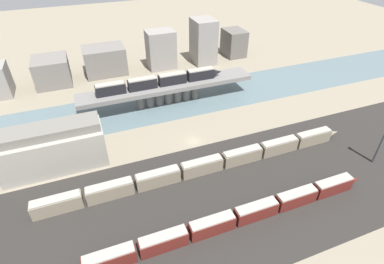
{
  "coord_description": "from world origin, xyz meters",
  "views": [
    {
      "loc": [
        -26.83,
        -68.85,
        56.7
      ],
      "look_at": [
        0.0,
        0.9,
        3.01
      ],
      "focal_mm": 28.0,
      "sensor_mm": 36.0,
      "label": 1
    }
  ],
  "objects_px": {
    "train_yard_near": "(239,217)",
    "signal_tower": "(383,139)",
    "train_on_bridge": "(161,81)",
    "train_yard_mid": "(206,165)",
    "warehouse_building": "(53,148)"
  },
  "relations": [
    {
      "from": "train_yard_mid",
      "to": "train_yard_near",
      "type": "bearing_deg",
      "value": -89.32
    },
    {
      "from": "train_yard_near",
      "to": "signal_tower",
      "type": "xyz_separation_m",
      "value": [
        45.75,
        4.68,
        6.1
      ]
    },
    {
      "from": "train_on_bridge",
      "to": "train_yard_mid",
      "type": "distance_m",
      "value": 40.23
    },
    {
      "from": "train_yard_near",
      "to": "signal_tower",
      "type": "bearing_deg",
      "value": 5.84
    },
    {
      "from": "train_on_bridge",
      "to": "train_yard_mid",
      "type": "height_order",
      "value": "train_on_bridge"
    },
    {
      "from": "train_yard_near",
      "to": "train_yard_mid",
      "type": "bearing_deg",
      "value": 90.68
    },
    {
      "from": "warehouse_building",
      "to": "signal_tower",
      "type": "height_order",
      "value": "signal_tower"
    },
    {
      "from": "train_on_bridge",
      "to": "signal_tower",
      "type": "bearing_deg",
      "value": -48.74
    },
    {
      "from": "train_yard_near",
      "to": "signal_tower",
      "type": "height_order",
      "value": "signal_tower"
    },
    {
      "from": "train_yard_mid",
      "to": "signal_tower",
      "type": "distance_m",
      "value": 48.32
    },
    {
      "from": "train_on_bridge",
      "to": "warehouse_building",
      "type": "height_order",
      "value": "warehouse_building"
    },
    {
      "from": "train_on_bridge",
      "to": "warehouse_building",
      "type": "xyz_separation_m",
      "value": [
        -36.98,
        -22.65,
        -3.17
      ]
    },
    {
      "from": "train_yard_mid",
      "to": "warehouse_building",
      "type": "relative_size",
      "value": 3.3
    },
    {
      "from": "train_on_bridge",
      "to": "train_yard_near",
      "type": "bearing_deg",
      "value": -89.09
    },
    {
      "from": "signal_tower",
      "to": "train_yard_near",
      "type": "bearing_deg",
      "value": -174.16
    }
  ]
}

